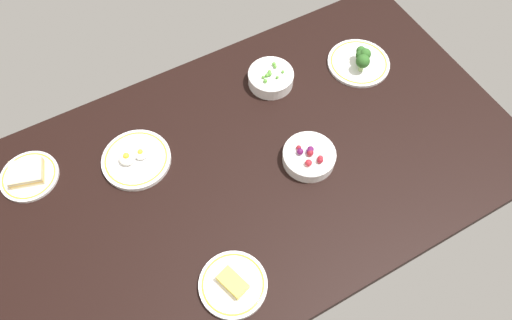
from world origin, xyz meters
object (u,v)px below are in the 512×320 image
object	(u,v)px
plate_sandwich	(28,175)
plate_cheese	(233,284)
bowl_berries	(309,156)
bowl_peas	(271,78)
plate_broccoli	(360,61)
plate_eggs	(136,159)

from	to	relation	value
plate_sandwich	plate_cheese	xyz separation A→B (cm)	(-37.71, 57.95, -0.19)
bowl_berries	bowl_peas	world-z (taller)	same
plate_broccoli	bowl_berries	world-z (taller)	plate_broccoli
plate_eggs	bowl_peas	distance (cm)	51.05
plate_broccoli	bowl_berries	distance (cm)	42.50
plate_sandwich	plate_eggs	world-z (taller)	plate_eggs
bowl_berries	plate_cheese	bearing A→B (deg)	31.13
plate_cheese	bowl_berries	bearing A→B (deg)	-148.87
plate_sandwich	plate_cheese	distance (cm)	69.14
plate_broccoli	bowl_peas	world-z (taller)	plate_broccoli
plate_cheese	bowl_berries	distance (cm)	44.01
plate_cheese	bowl_berries	size ratio (longest dim) A/B	1.13
plate_eggs	plate_broccoli	world-z (taller)	plate_broccoli
bowl_berries	plate_eggs	bearing A→B (deg)	-28.78
plate_cheese	bowl_peas	xyz separation A→B (cm)	(-42.66, -54.38, 1.37)
bowl_peas	plate_eggs	bearing A→B (deg)	7.42
plate_broccoli	plate_eggs	bearing A→B (deg)	-0.99
plate_eggs	plate_broccoli	bearing A→B (deg)	179.01
plate_sandwich	plate_broccoli	distance (cm)	111.28
plate_eggs	plate_broccoli	xyz separation A→B (cm)	(-80.91, 1.39, 0.74)
plate_eggs	bowl_peas	bearing A→B (deg)	-172.58
plate_cheese	plate_broccoli	xyz separation A→B (cm)	(-72.97, -46.40, 0.72)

